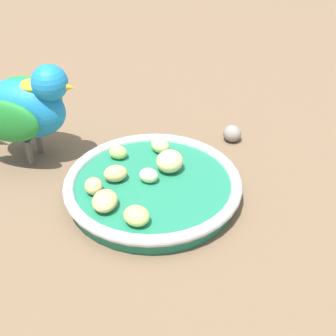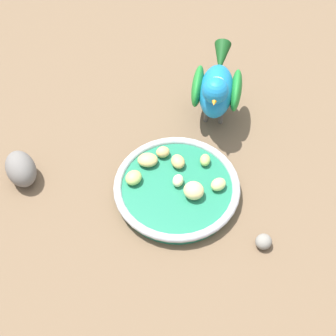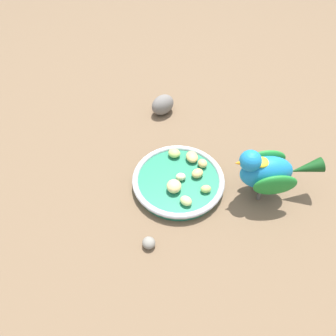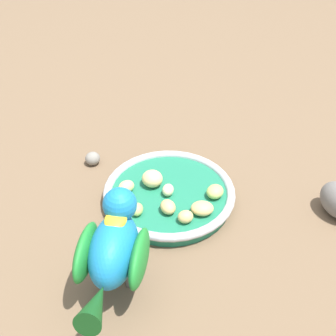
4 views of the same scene
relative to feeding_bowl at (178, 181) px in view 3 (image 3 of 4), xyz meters
The scene contains 13 objects.
ground_plane 0.03m from the feeding_bowl, 57.60° to the right, with size 4.00×4.00×0.00m, color brown.
feeding_bowl is the anchor object (origin of this frame).
apple_piece_0 0.07m from the feeding_bowl, 151.95° to the right, with size 0.03×0.02×0.02m, color #C6D17A.
apple_piece_1 0.08m from the feeding_bowl, 39.53° to the right, with size 0.03×0.02×0.02m, color tan.
apple_piece_2 0.02m from the feeding_bowl, 80.88° to the right, with size 0.02×0.02×0.02m, color beige.
apple_piece_3 0.08m from the feeding_bowl, 22.55° to the left, with size 0.03×0.03×0.02m, color #B2CC66.
apple_piece_4 0.08m from the feeding_bowl, 16.82° to the right, with size 0.04×0.03×0.02m, color tan.
apple_piece_5 0.05m from the feeding_bowl, 62.24° to the right, with size 0.03×0.02×0.02m, color tan.
apple_piece_6 0.08m from the feeding_bowl, 104.52° to the right, with size 0.03×0.02×0.02m, color #B2CC66.
apple_piece_7 0.04m from the feeding_bowl, behind, with size 0.04×0.03×0.03m, color #E5C67F.
parrot 0.21m from the feeding_bowl, 81.99° to the right, with size 0.13×0.20×0.15m.
rock_large 0.28m from the feeding_bowl, 24.12° to the left, with size 0.07×0.05×0.06m, color slate.
pebble_0 0.18m from the feeding_bowl, behind, with size 0.03×0.03×0.02m, color gray.
Camera 3 is at (-0.48, -0.09, 0.62)m, focal length 33.40 mm.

